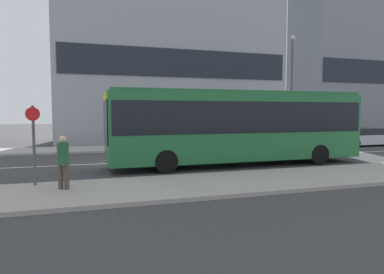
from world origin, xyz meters
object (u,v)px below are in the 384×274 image
object	(u,v)px
pedestrian_near_stop	(63,159)
bus_stop_sign	(34,139)
parked_car_1	(364,137)
street_lamp	(292,79)
parked_car_0	(299,138)
city_bus	(238,123)

from	to	relation	value
pedestrian_near_stop	bus_stop_sign	world-z (taller)	bus_stop_sign
parked_car_1	pedestrian_near_stop	bearing A→B (deg)	-156.11
parked_car_1	street_lamp	world-z (taller)	street_lamp
parked_car_0	pedestrian_near_stop	xyz separation A→B (m)	(-14.84, -9.07, 0.39)
city_bus	parked_car_0	size ratio (longest dim) A/B	2.70
parked_car_0	street_lamp	bearing A→B (deg)	74.23
parked_car_0	street_lamp	distance (m)	4.59
city_bus	pedestrian_near_stop	bearing A→B (deg)	-157.11
pedestrian_near_stop	bus_stop_sign	bearing A→B (deg)	161.73
city_bus	bus_stop_sign	bearing A→B (deg)	-165.23
parked_car_1	pedestrian_near_stop	xyz separation A→B (m)	(-20.40, -9.04, 0.44)
pedestrian_near_stop	bus_stop_sign	xyz separation A→B (m)	(-0.92, 0.94, 0.58)
city_bus	bus_stop_sign	world-z (taller)	city_bus
parked_car_0	city_bus	bearing A→B (deg)	-142.70
parked_car_0	street_lamp	world-z (taller)	street_lamp
city_bus	parked_car_1	world-z (taller)	city_bus
parked_car_1	city_bus	bearing A→B (deg)	-156.71
bus_stop_sign	street_lamp	size ratio (longest dim) A/B	0.32
city_bus	parked_car_1	bearing A→B (deg)	21.26
parked_car_0	street_lamp	size ratio (longest dim) A/B	0.56
parked_car_0	pedestrian_near_stop	world-z (taller)	pedestrian_near_stop
city_bus	bus_stop_sign	distance (m)	8.81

